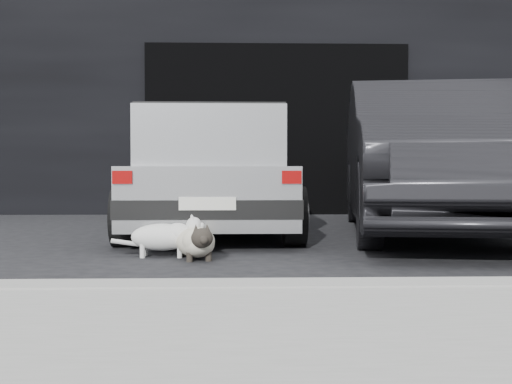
{
  "coord_description": "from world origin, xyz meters",
  "views": [
    {
      "loc": [
        0.37,
        -5.81,
        0.69
      ],
      "look_at": [
        0.55,
        -0.21,
        0.49
      ],
      "focal_mm": 45.0,
      "sensor_mm": 36.0,
      "label": 1
    }
  ],
  "objects_px": {
    "cat_siamese": "(196,242)",
    "second_car": "(435,156)",
    "silver_hatchback": "(214,168)",
    "cat_white": "(166,236)"
  },
  "relations": [
    {
      "from": "silver_hatchback",
      "to": "cat_siamese",
      "type": "relative_size",
      "value": 4.25
    },
    {
      "from": "silver_hatchback",
      "to": "cat_white",
      "type": "height_order",
      "value": "silver_hatchback"
    },
    {
      "from": "second_car",
      "to": "cat_siamese",
      "type": "relative_size",
      "value": 6.05
    },
    {
      "from": "silver_hatchback",
      "to": "second_car",
      "type": "bearing_deg",
      "value": -3.5
    },
    {
      "from": "second_car",
      "to": "cat_siamese",
      "type": "xyz_separation_m",
      "value": [
        -2.41,
        -1.85,
        -0.69
      ]
    },
    {
      "from": "silver_hatchback",
      "to": "second_car",
      "type": "distance_m",
      "value": 2.36
    },
    {
      "from": "cat_siamese",
      "to": "second_car",
      "type": "bearing_deg",
      "value": -155.98
    },
    {
      "from": "silver_hatchback",
      "to": "cat_white",
      "type": "bearing_deg",
      "value": -99.79
    },
    {
      "from": "silver_hatchback",
      "to": "cat_white",
      "type": "distance_m",
      "value": 1.94
    },
    {
      "from": "second_car",
      "to": "cat_white",
      "type": "distance_m",
      "value": 3.22
    }
  ]
}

